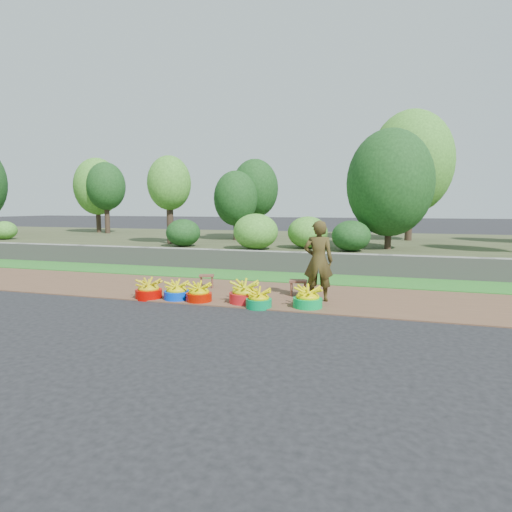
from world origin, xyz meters
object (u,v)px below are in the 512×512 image
(basin_a, at_px, (149,290))
(basin_b, at_px, (177,292))
(basin_e, at_px, (259,299))
(basin_c, at_px, (199,294))
(basin_f, at_px, (308,299))
(stool_right, at_px, (298,283))
(vendor_woman, at_px, (318,261))
(basin_d, at_px, (244,294))
(stool_left, at_px, (207,277))

(basin_a, bearing_deg, basin_b, 5.67)
(basin_a, height_order, basin_e, basin_a)
(basin_c, bearing_deg, basin_a, -178.69)
(basin_f, distance_m, stool_right, 0.96)
(stool_right, xyz_separation_m, vendor_woman, (0.43, -0.33, 0.49))
(basin_f, height_order, stool_right, basin_f)
(basin_b, bearing_deg, stool_right, 24.89)
(basin_b, xyz_separation_m, vendor_woman, (2.51, 0.64, 0.59))
(basin_d, xyz_separation_m, basin_e, (0.34, -0.24, -0.03))
(basin_c, bearing_deg, stool_right, 31.61)
(vendor_woman, bearing_deg, basin_e, 33.59)
(basin_e, distance_m, basin_f, 0.83)
(basin_c, bearing_deg, basin_e, -5.63)
(basin_c, height_order, stool_right, basin_c)
(basin_f, bearing_deg, vendor_woman, 81.46)
(basin_b, distance_m, basin_c, 0.46)
(basin_c, distance_m, basin_d, 0.84)
(basin_a, bearing_deg, basin_d, 4.52)
(basin_b, height_order, stool_right, basin_b)
(basin_a, relative_size, basin_d, 0.91)
(basin_b, bearing_deg, stool_left, 86.55)
(stool_left, bearing_deg, stool_right, -6.88)
(basin_a, height_order, stool_right, basin_a)
(basin_d, height_order, stool_right, basin_d)
(basin_e, distance_m, stool_left, 2.07)
(basin_b, distance_m, stool_right, 2.30)
(basin_c, bearing_deg, basin_b, 176.07)
(basin_f, relative_size, vendor_woman, 0.34)
(stool_left, xyz_separation_m, vendor_woman, (2.44, -0.57, 0.51))
(stool_left, bearing_deg, basin_e, -41.11)
(vendor_woman, bearing_deg, basin_c, 10.11)
(basin_b, relative_size, basin_e, 1.06)
(basin_d, bearing_deg, basin_b, -175.98)
(basin_b, height_order, basin_c, basin_b)
(basin_e, xyz_separation_m, stool_right, (0.46, 1.11, 0.11))
(basin_a, relative_size, basin_c, 1.06)
(basin_e, xyz_separation_m, vendor_woman, (0.89, 0.79, 0.60))
(stool_left, bearing_deg, basin_b, -93.45)
(basin_c, distance_m, basin_f, 1.97)
(basin_f, height_order, vendor_woman, vendor_woman)
(basin_e, bearing_deg, basin_a, 177.59)
(basin_a, bearing_deg, basin_e, -2.41)
(basin_d, xyz_separation_m, stool_left, (-1.22, 1.12, 0.05))
(basin_c, xyz_separation_m, basin_e, (1.17, -0.12, -0.01))
(basin_c, bearing_deg, basin_f, 3.00)
(stool_left, bearing_deg, basin_f, -25.80)
(basin_e, bearing_deg, vendor_woman, 41.61)
(basin_e, bearing_deg, basin_f, 15.24)
(basin_d, relative_size, basin_e, 1.23)
(stool_left, bearing_deg, basin_c, -72.62)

